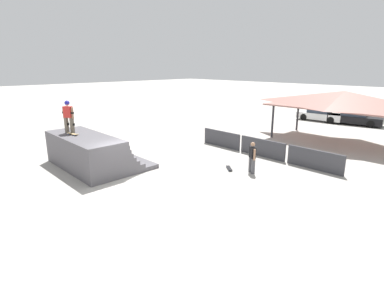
{
  "coord_description": "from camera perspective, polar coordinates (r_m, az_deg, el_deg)",
  "views": [
    {
      "loc": [
        11.4,
        -7.06,
        5.26
      ],
      "look_at": [
        -0.39,
        4.29,
        0.96
      ],
      "focal_mm": 28.0,
      "sensor_mm": 36.0,
      "label": 1
    }
  ],
  "objects": [
    {
      "name": "barrier_fence",
      "position": [
        18.25,
        13.24,
        -0.73
      ],
      "size": [
        9.36,
        0.12,
        1.05
      ],
      "color": "#3D3D42",
      "rests_on": "ground"
    },
    {
      "name": "pavilion_shelter",
      "position": [
        22.92,
        26.93,
        7.5
      ],
      "size": [
        9.76,
        4.56,
        3.61
      ],
      "color": "#2D2D33",
      "rests_on": "ground"
    },
    {
      "name": "parked_car_black",
      "position": [
        31.28,
        28.58,
        4.36
      ],
      "size": [
        4.69,
        2.39,
        1.27
      ],
      "rotation": [
        0.0,
        0.0,
        0.17
      ],
      "color": "black",
      "rests_on": "ground"
    },
    {
      "name": "quarter_pipe_ramp",
      "position": [
        16.77,
        -18.72,
        -1.58
      ],
      "size": [
        5.35,
        3.8,
        1.75
      ],
      "color": "#565459",
      "rests_on": "ground"
    },
    {
      "name": "skateboard_on_ground",
      "position": [
        15.81,
        7.1,
        -4.62
      ],
      "size": [
        0.77,
        0.67,
        0.09
      ],
      "rotation": [
        0.0,
        0.0,
        5.6
      ],
      "color": "blue",
      "rests_on": "ground"
    },
    {
      "name": "parked_car_white",
      "position": [
        31.93,
        23.17,
        5.14
      ],
      "size": [
        4.32,
        1.83,
        1.27
      ],
      "rotation": [
        0.0,
        0.0,
        0.05
      ],
      "color": "silver",
      "rests_on": "ground"
    },
    {
      "name": "bystander_walking",
      "position": [
        15.28,
        11.41,
        -2.22
      ],
      "size": [
        0.59,
        0.43,
        1.6
      ],
      "rotation": [
        0.0,
        0.0,
        2.57
      ],
      "color": "#4C4C51",
      "rests_on": "ground"
    },
    {
      "name": "ground_plane",
      "position": [
        14.41,
        -11.37,
        -7.01
      ],
      "size": [
        160.0,
        160.0,
        0.0
      ],
      "primitive_type": "plane",
      "color": "#ADA8A0"
    },
    {
      "name": "skater_on_deck",
      "position": [
        17.21,
        -22.51,
        5.21
      ],
      "size": [
        0.73,
        0.48,
        1.74
      ],
      "rotation": [
        0.0,
        0.0,
        0.46
      ],
      "color": "#6B6051",
      "rests_on": "quarter_pipe_ramp"
    },
    {
      "name": "skateboard_on_deck",
      "position": [
        16.81,
        -21.75,
        1.8
      ],
      "size": [
        0.83,
        0.34,
        0.09
      ],
      "rotation": [
        0.0,
        0.0,
        0.18
      ],
      "color": "blue",
      "rests_on": "quarter_pipe_ramp"
    }
  ]
}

